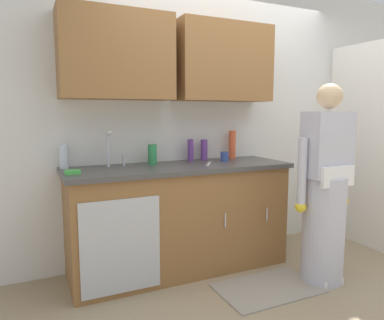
# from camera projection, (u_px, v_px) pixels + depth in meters

# --- Properties ---
(ground_plane) EXTENTS (9.00, 9.00, 0.00)m
(ground_plane) POSITION_uv_depth(u_px,v_px,m) (278.00, 290.00, 2.84)
(ground_plane) COLOR #998466
(kitchen_wall_with_uppers) EXTENTS (4.80, 0.44, 2.70)m
(kitchen_wall_with_uppers) POSITION_uv_depth(u_px,v_px,m) (206.00, 104.00, 3.48)
(kitchen_wall_with_uppers) COLOR silver
(kitchen_wall_with_uppers) RESTS_ON ground
(closet_door_panel) EXTENTS (0.04, 1.10, 2.10)m
(closet_door_panel) POSITION_uv_depth(u_px,v_px,m) (371.00, 146.00, 3.67)
(closet_door_panel) COLOR silver
(closet_door_panel) RESTS_ON ground
(counter_cabinet) EXTENTS (1.90, 0.62, 0.90)m
(counter_cabinet) POSITION_uv_depth(u_px,v_px,m) (179.00, 220.00, 3.18)
(counter_cabinet) COLOR brown
(counter_cabinet) RESTS_ON ground
(countertop) EXTENTS (1.96, 0.66, 0.04)m
(countertop) POSITION_uv_depth(u_px,v_px,m) (179.00, 167.00, 3.12)
(countertop) COLOR #474442
(countertop) RESTS_ON counter_cabinet
(sink) EXTENTS (0.50, 0.36, 0.35)m
(sink) POSITION_uv_depth(u_px,v_px,m) (117.00, 171.00, 2.90)
(sink) COLOR #B7BABF
(sink) RESTS_ON counter_cabinet
(person_at_sink) EXTENTS (0.55, 0.34, 1.62)m
(person_at_sink) POSITION_uv_depth(u_px,v_px,m) (325.00, 199.00, 2.92)
(person_at_sink) COLOR white
(person_at_sink) RESTS_ON ground
(floor_mat) EXTENTS (0.80, 0.50, 0.01)m
(floor_mat) POSITION_uv_depth(u_px,v_px,m) (268.00, 288.00, 2.85)
(floor_mat) COLOR gray
(floor_mat) RESTS_ON ground
(bottle_water_short) EXTENTS (0.07, 0.07, 0.20)m
(bottle_water_short) POSITION_uv_depth(u_px,v_px,m) (64.00, 156.00, 2.91)
(bottle_water_short) COLOR silver
(bottle_water_short) RESTS_ON countertop
(bottle_soap) EXTENTS (0.07, 0.07, 0.20)m
(bottle_soap) POSITION_uv_depth(u_px,v_px,m) (204.00, 150.00, 3.44)
(bottle_soap) COLOR #66388C
(bottle_soap) RESTS_ON countertop
(bottle_cleaner_spray) EXTENTS (0.07, 0.07, 0.28)m
(bottle_cleaner_spray) POSITION_uv_depth(u_px,v_px,m) (232.00, 145.00, 3.56)
(bottle_cleaner_spray) COLOR #E05933
(bottle_cleaner_spray) RESTS_ON countertop
(bottle_dish_liquid) EXTENTS (0.06, 0.06, 0.20)m
(bottle_dish_liquid) POSITION_uv_depth(u_px,v_px,m) (191.00, 150.00, 3.38)
(bottle_dish_liquid) COLOR #66388C
(bottle_dish_liquid) RESTS_ON countertop
(bottle_water_tall) EXTENTS (0.08, 0.08, 0.18)m
(bottle_water_tall) POSITION_uv_depth(u_px,v_px,m) (152.00, 154.00, 3.17)
(bottle_water_tall) COLOR #2D8C4C
(bottle_water_tall) RESTS_ON countertop
(cup_by_sink) EXTENTS (0.08, 0.08, 0.09)m
(cup_by_sink) POSITION_uv_depth(u_px,v_px,m) (225.00, 157.00, 3.36)
(cup_by_sink) COLOR #33478C
(cup_by_sink) RESTS_ON countertop
(knife_on_counter) EXTENTS (0.15, 0.21, 0.01)m
(knife_on_counter) POSITION_uv_depth(u_px,v_px,m) (209.00, 164.00, 3.19)
(knife_on_counter) COLOR silver
(knife_on_counter) RESTS_ON countertop
(sponge) EXTENTS (0.11, 0.07, 0.03)m
(sponge) POSITION_uv_depth(u_px,v_px,m) (73.00, 172.00, 2.66)
(sponge) COLOR #4CBF4C
(sponge) RESTS_ON countertop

